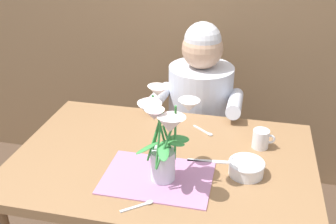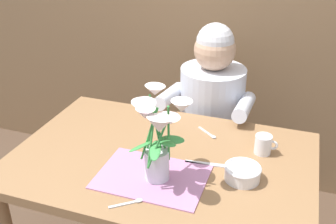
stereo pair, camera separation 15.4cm
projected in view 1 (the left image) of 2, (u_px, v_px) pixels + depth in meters
name	position (u px, v px, depth m)	size (l,w,h in m)	color
dining_table	(163.00, 177.00, 1.63)	(1.20, 0.80, 0.74)	olive
seated_person	(199.00, 124.00, 2.19)	(0.45, 0.47, 1.14)	#4C4C56
striped_placemat	(158.00, 178.00, 1.46)	(0.40, 0.28, 0.01)	#B275A3
flower_vase	(163.00, 133.00, 1.36)	(0.24, 0.30, 0.33)	silver
ceramic_bowl	(246.00, 167.00, 1.47)	(0.14, 0.14, 0.06)	white
dinner_knife	(211.00, 162.00, 1.55)	(0.19, 0.02, 0.01)	silver
ceramic_mug	(261.00, 139.00, 1.63)	(0.09, 0.07, 0.08)	silver
spoon_0	(206.00, 132.00, 1.76)	(0.10, 0.09, 0.01)	silver
spoon_1	(142.00, 205.00, 1.33)	(0.10, 0.09, 0.01)	silver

